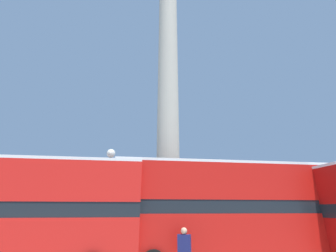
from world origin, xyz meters
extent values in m
plane|color=#ADA89E|center=(0.00, 0.00, 0.00)|extent=(200.00, 200.00, 0.00)
cube|color=#A39E8E|center=(0.00, 0.00, 0.48)|extent=(6.00, 6.00, 0.95)
cube|color=#A39E8E|center=(0.00, 0.00, 1.43)|extent=(4.32, 4.32, 0.95)
cube|color=#A39E8E|center=(0.00, 0.00, 2.38)|extent=(2.64, 2.64, 0.95)
cylinder|color=#A39E8E|center=(0.00, 0.00, 13.71)|extent=(1.62, 1.62, 21.71)
cube|color=black|center=(-7.18, -5.23, 2.40)|extent=(10.73, 2.74, 0.55)
cube|color=red|center=(-7.18, -5.23, 3.46)|extent=(10.73, 2.79, 1.57)
cube|color=silver|center=(-7.18, -5.23, 4.31)|extent=(10.73, 2.79, 0.12)
cube|color=#B7140F|center=(2.67, -4.71, 1.37)|extent=(11.37, 2.64, 1.74)
cube|color=black|center=(2.67, -4.71, 2.52)|extent=(11.37, 2.59, 0.55)
cube|color=#B7140F|center=(2.67, -4.71, 3.59)|extent=(11.37, 2.64, 1.60)
cube|color=silver|center=(2.67, -4.71, 4.45)|extent=(11.37, 2.64, 0.12)
cylinder|color=black|center=(6.61, -3.42, 0.50)|extent=(1.01, 0.32, 1.00)
cube|color=#A39E8E|center=(-11.69, 4.23, 1.30)|extent=(3.91, 2.80, 2.61)
ellipsoid|color=brown|center=(-11.69, 4.23, 4.18)|extent=(2.11, 1.06, 1.06)
cone|color=brown|center=(-10.68, 4.22, 4.65)|extent=(1.02, 0.58, 1.11)
cylinder|color=brown|center=(-11.69, 4.23, 5.15)|extent=(0.36, 0.36, 0.90)
sphere|color=brown|center=(-11.69, 4.23, 5.74)|extent=(0.28, 0.28, 0.28)
cylinder|color=brown|center=(-11.02, 4.52, 3.13)|extent=(0.20, 0.20, 1.04)
cylinder|color=brown|center=(-11.02, 3.93, 3.13)|extent=(0.20, 0.20, 1.04)
cylinder|color=brown|center=(-12.37, 4.52, 3.13)|extent=(0.20, 0.20, 1.04)
cylinder|color=brown|center=(-12.37, 3.94, 3.13)|extent=(0.20, 0.20, 1.04)
cylinder|color=black|center=(-3.63, -2.51, 2.61)|extent=(0.14, 0.14, 5.22)
sphere|color=white|center=(-3.63, -2.51, 5.46)|extent=(0.49, 0.49, 0.49)
cube|color=#191E51|center=(-0.19, -6.66, 1.21)|extent=(0.51, 0.36, 0.69)
sphere|color=tan|center=(-0.19, -6.66, 1.67)|extent=(0.23, 0.23, 0.23)
camera|label=1|loc=(-1.83, -15.56, 2.40)|focal=24.00mm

